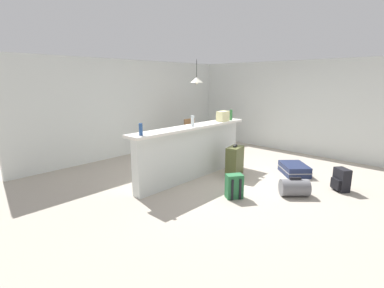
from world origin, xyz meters
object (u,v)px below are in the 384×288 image
backpack_black (341,180)px  suitcase_upright_olive (235,161)px  suitcase_flat_navy (294,169)px  duffel_bag_grey (294,188)px  bottle_green (231,115)px  grocery_bag (223,116)px  bottle_clear (193,121)px  dining_chair_far_side (187,133)px  dining_chair_near_partition (211,138)px  bottle_blue (141,129)px  dining_table (197,131)px  backpack_green (234,186)px  pendant_lamp (197,80)px

backpack_black → suitcase_upright_olive: suitcase_upright_olive is taller
suitcase_flat_navy → duffel_bag_grey: duffel_bag_grey is taller
bottle_green → grocery_bag: size_ratio=0.91×
bottle_clear → duffel_bag_grey: 2.24m
dining_chair_far_side → suitcase_flat_navy: 3.17m
dining_chair_near_partition → backpack_black: size_ratio=2.21×
bottle_clear → suitcase_upright_olive: size_ratio=0.32×
bottle_blue → bottle_clear: size_ratio=0.96×
suitcase_upright_olive → duffel_bag_grey: size_ratio=1.20×
dining_table → backpack_green: dining_table is taller
grocery_bag → dining_table: bearing=66.1°
dining_chair_near_partition → suitcase_upright_olive: dining_chair_near_partition is taller
grocery_bag → duffel_bag_grey: (-0.38, -1.88, -1.05)m
duffel_bag_grey → backpack_black: bearing=-32.3°
suitcase_upright_olive → backpack_green: bearing=-145.4°
dining_chair_far_side → duffel_bag_grey: bearing=-106.0°
dining_table → backpack_black: bearing=-92.1°
grocery_bag → dining_chair_near_partition: size_ratio=0.28×
bottle_blue → bottle_green: bearing=-0.4°
backpack_green → bottle_blue: bearing=133.0°
backpack_green → grocery_bag: bearing=44.7°
bottle_green → suitcase_flat_navy: bottle_green is taller
grocery_bag → dining_table: (0.57, 1.28, -0.56)m
dining_table → duffel_bag_grey: dining_table is taller
bottle_clear → suitcase_upright_olive: (0.75, -0.51, -0.87)m
backpack_black → backpack_green: same height
suitcase_upright_olive → duffel_bag_grey: 1.40m
bottle_blue → backpack_black: (2.67, -2.38, -0.99)m
suitcase_flat_navy → suitcase_upright_olive: size_ratio=1.25×
dining_table → suitcase_flat_navy: size_ratio=1.31×
pendant_lamp → grocery_bag: bearing=-114.3°
bottle_blue → backpack_black: bearing=-41.7°
dining_chair_near_partition → duffel_bag_grey: 2.85m
grocery_bag → suitcase_flat_navy: bearing=-61.2°
dining_chair_near_partition → pendant_lamp: 1.57m
dining_table → dining_chair_far_side: (0.10, 0.48, -0.13)m
pendant_lamp → duffel_bag_grey: size_ratio=1.13×
suitcase_flat_navy → bottle_clear: bearing=141.3°
dining_chair_near_partition → dining_chair_far_side: bearing=83.2°
dining_chair_near_partition → bottle_clear: bearing=-152.8°
suitcase_flat_navy → backpack_black: bearing=-107.5°
dining_chair_near_partition → dining_table: bearing=88.3°
bottle_green → grocery_bag: 0.26m
bottle_clear → backpack_black: size_ratio=0.50×
grocery_bag → suitcase_flat_navy: (0.76, -1.38, -1.09)m
grocery_bag → duffel_bag_grey: 2.19m
dining_chair_near_partition → bottle_blue: bearing=-163.9°
bottle_blue → pendant_lamp: pendant_lamp is taller
grocery_bag → dining_table: size_ratio=0.24×
dining_table → duffel_bag_grey: (-0.95, -3.17, -0.50)m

